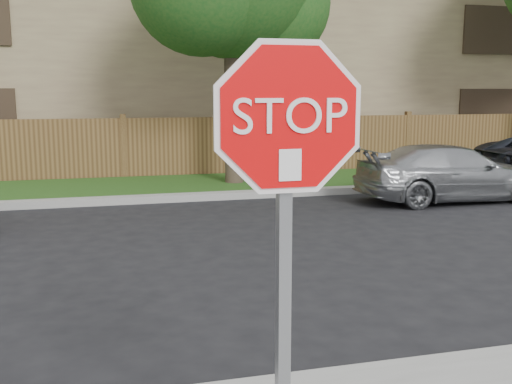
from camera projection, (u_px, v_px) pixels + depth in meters
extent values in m
cube|color=gray|center=(132.00, 200.00, 12.27)|extent=(70.00, 0.30, 0.15)
cube|color=#1E4714|center=(128.00, 188.00, 13.84)|extent=(70.00, 3.00, 0.12)
cube|color=#4F351C|center=(124.00, 150.00, 15.25)|extent=(70.00, 0.12, 1.60)
cube|color=#856F52|center=(114.00, 69.00, 20.22)|extent=(34.00, 8.00, 6.00)
cylinder|color=#382B21|center=(234.00, 105.00, 14.06)|extent=(0.44, 0.44, 3.92)
sphere|color=#164A17|center=(267.00, 3.00, 14.18)|extent=(3.00, 3.00, 3.00)
cube|color=gray|center=(283.00, 298.00, 3.00)|extent=(0.06, 0.06, 2.30)
cylinder|color=white|center=(289.00, 117.00, 2.78)|extent=(1.01, 0.02, 1.01)
cylinder|color=red|center=(290.00, 118.00, 2.77)|extent=(0.93, 0.02, 0.93)
cube|color=white|center=(290.00, 165.00, 2.80)|extent=(0.11, 0.00, 0.15)
imported|color=#9C9FA3|center=(451.00, 173.00, 12.48)|extent=(4.07, 1.67, 1.18)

